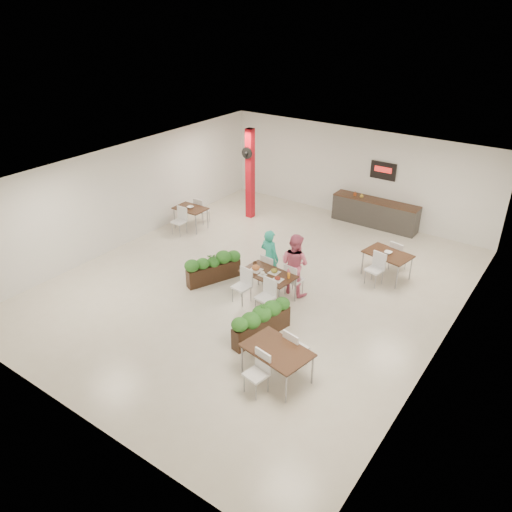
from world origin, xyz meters
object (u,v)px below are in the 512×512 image
Objects in this scene: side_table_a at (191,211)px; side_table_b at (388,257)px; main_table at (268,277)px; side_table_c at (277,354)px; diner_woman at (295,264)px; red_column at (250,173)px; planter_right at (262,320)px; diner_man at (270,258)px; service_counter at (375,212)px; planter_left at (213,266)px.

side_table_a is 6.83m from side_table_b.
main_table is 3.15m from side_table_c.
diner_woman is 5.33m from side_table_a.
side_table_c is (-0.21, -5.38, 0.01)m from side_table_b.
red_column reaches higher than planter_right.
side_table_b is 1.00× the size of side_table_c.
red_column is 2.48m from side_table_a.
side_table_c is (2.30, -3.16, -0.17)m from diner_man.
diner_woman reaches higher than main_table.
red_column is 5.42m from diner_woman.
service_counter is at bearing 25.00° from red_column.
side_table_b is at bearing 38.07° from planter_left.
service_counter reaches higher than side_table_b.
planter_left is 4.34m from side_table_c.
main_table is at bearing -25.90° from side_table_a.
service_counter is 8.71m from side_table_c.
planter_right is 1.46m from side_table_c.
side_table_b is (2.51, 2.22, -0.18)m from diner_man.
service_counter is at bearing 129.42° from side_table_b.
side_table_c is (3.64, -2.36, 0.16)m from planter_left.
side_table_c is at bearing -79.96° from service_counter.
side_table_b reaches higher than planter_left.
service_counter is 1.80× the size of side_table_c.
diner_woman is at bearing 20.51° from planter_left.
planter_right is 1.02× the size of side_table_c.
diner_man is 0.97× the size of side_table_b.
main_table is 1.07× the size of side_table_a.
side_table_c is at bearing -52.66° from main_table.
main_table is 1.75m from planter_right.
diner_woman is at bearing 125.86° from side_table_c.
side_table_b is at bearing 73.80° from planter_right.
diner_man is 3.91m from side_table_c.
red_column is at bearing -155.00° from service_counter.
planter_right is 1.02× the size of side_table_b.
red_column is at bearing 61.19° from side_table_a.
planter_right reaches higher than planter_left.
planter_left is 0.95× the size of side_table_c.
main_table is 1.04× the size of side_table_c.
service_counter reaches higher than diner_man.
red_column reaches higher than side_table_b.
diner_woman is (0.02, -5.42, 0.37)m from service_counter.
diner_woman is at bearing -116.70° from side_table_b.
service_counter is 6.37m from side_table_a.
side_table_a is (-4.29, 1.56, -0.19)m from diner_man.
diner_man reaches higher than side_table_a.
side_table_b is at bearing -61.58° from service_counter.
service_counter reaches higher than side_table_a.
diner_man reaches higher than planter_left.
main_table is 1.04× the size of side_table_b.
planter_left is at bearing -66.67° from red_column.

